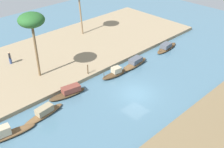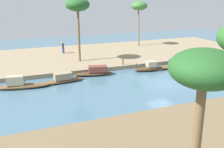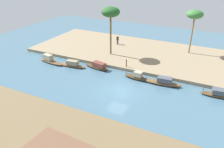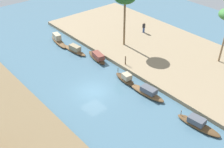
{
  "view_description": "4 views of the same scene",
  "coord_description": "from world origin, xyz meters",
  "px_view_note": "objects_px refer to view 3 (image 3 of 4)",
  "views": [
    {
      "loc": [
        19.93,
        16.7,
        18.34
      ],
      "look_at": [
        0.18,
        -3.79,
        1.01
      ],
      "focal_mm": 44.39,
      "sensor_mm": 36.0,
      "label": 1
    },
    {
      "loc": [
        13.74,
        20.9,
        8.63
      ],
      "look_at": [
        4.41,
        -3.18,
        0.55
      ],
      "focal_mm": 40.05,
      "sensor_mm": 36.0,
      "label": 2
    },
    {
      "loc": [
        -10.52,
        22.9,
        14.86
      ],
      "look_at": [
        2.54,
        -3.54,
        0.41
      ],
      "focal_mm": 36.96,
      "sensor_mm": 36.0,
      "label": 3
    },
    {
      "loc": [
        -24.07,
        17.18,
        21.13
      ],
      "look_at": [
        0.51,
        -3.33,
        0.83
      ],
      "focal_mm": 48.88,
      "sensor_mm": 36.0,
      "label": 4
    }
  ],
  "objects_px": {
    "mooring_post": "(126,63)",
    "palm_tree_left_far": "(111,13)",
    "sampan_midstream": "(137,76)",
    "person_on_near_bank": "(118,40)",
    "sampan_with_red_awning": "(97,66)",
    "sampan_open_hull": "(50,60)",
    "sampan_downstream_large": "(163,82)",
    "palm_tree_left_near": "(195,15)",
    "sampan_foreground": "(72,64)",
    "sampan_upstream_small": "(221,94)"
  },
  "relations": [
    {
      "from": "mooring_post",
      "to": "palm_tree_left_far",
      "type": "bearing_deg",
      "value": -39.96
    },
    {
      "from": "sampan_midstream",
      "to": "person_on_near_bank",
      "type": "distance_m",
      "value": 13.98
    },
    {
      "from": "sampan_midstream",
      "to": "sampan_with_red_awning",
      "type": "bearing_deg",
      "value": 0.72
    },
    {
      "from": "sampan_open_hull",
      "to": "person_on_near_bank",
      "type": "height_order",
      "value": "person_on_near_bank"
    },
    {
      "from": "sampan_open_hull",
      "to": "sampan_downstream_large",
      "type": "height_order",
      "value": "sampan_open_hull"
    },
    {
      "from": "sampan_midstream",
      "to": "sampan_open_hull",
      "type": "height_order",
      "value": "sampan_open_hull"
    },
    {
      "from": "sampan_midstream",
      "to": "mooring_post",
      "type": "relative_size",
      "value": 3.05
    },
    {
      "from": "sampan_with_red_awning",
      "to": "mooring_post",
      "type": "height_order",
      "value": "mooring_post"
    },
    {
      "from": "sampan_open_hull",
      "to": "palm_tree_left_near",
      "type": "bearing_deg",
      "value": -136.53
    },
    {
      "from": "sampan_open_hull",
      "to": "sampan_downstream_large",
      "type": "bearing_deg",
      "value": -168.64
    },
    {
      "from": "sampan_midstream",
      "to": "sampan_foreground",
      "type": "xyz_separation_m",
      "value": [
        10.59,
        0.49,
        -0.04
      ]
    },
    {
      "from": "sampan_upstream_small",
      "to": "sampan_foreground",
      "type": "height_order",
      "value": "sampan_foreground"
    },
    {
      "from": "sampan_foreground",
      "to": "person_on_near_bank",
      "type": "height_order",
      "value": "person_on_near_bank"
    },
    {
      "from": "palm_tree_left_far",
      "to": "sampan_with_red_awning",
      "type": "bearing_deg",
      "value": 94.38
    },
    {
      "from": "sampan_foreground",
      "to": "person_on_near_bank",
      "type": "relative_size",
      "value": 2.92
    },
    {
      "from": "sampan_with_red_awning",
      "to": "palm_tree_left_near",
      "type": "relative_size",
      "value": 0.62
    },
    {
      "from": "sampan_upstream_small",
      "to": "palm_tree_left_near",
      "type": "height_order",
      "value": "palm_tree_left_near"
    },
    {
      "from": "sampan_open_hull",
      "to": "sampan_with_red_awning",
      "type": "bearing_deg",
      "value": -161.19
    },
    {
      "from": "sampan_midstream",
      "to": "sampan_downstream_large",
      "type": "distance_m",
      "value": 3.73
    },
    {
      "from": "sampan_open_hull",
      "to": "sampan_foreground",
      "type": "relative_size",
      "value": 1.04
    },
    {
      "from": "sampan_upstream_small",
      "to": "sampan_downstream_large",
      "type": "relative_size",
      "value": 0.99
    },
    {
      "from": "sampan_with_red_awning",
      "to": "palm_tree_left_far",
      "type": "relative_size",
      "value": 0.57
    },
    {
      "from": "sampan_with_red_awning",
      "to": "palm_tree_left_near",
      "type": "xyz_separation_m",
      "value": [
        -11.58,
        -12.13,
        6.54
      ]
    },
    {
      "from": "sampan_with_red_awning",
      "to": "person_on_near_bank",
      "type": "bearing_deg",
      "value": -71.18
    },
    {
      "from": "sampan_midstream",
      "to": "sampan_open_hull",
      "type": "bearing_deg",
      "value": 9.29
    },
    {
      "from": "sampan_midstream",
      "to": "palm_tree_left_near",
      "type": "relative_size",
      "value": 0.51
    },
    {
      "from": "sampan_foreground",
      "to": "mooring_post",
      "type": "relative_size",
      "value": 4.04
    },
    {
      "from": "sampan_foreground",
      "to": "palm_tree_left_far",
      "type": "relative_size",
      "value": 0.62
    },
    {
      "from": "mooring_post",
      "to": "palm_tree_left_near",
      "type": "xyz_separation_m",
      "value": [
        -7.46,
        -10.56,
        5.87
      ]
    },
    {
      "from": "sampan_with_red_awning",
      "to": "sampan_upstream_small",
      "type": "height_order",
      "value": "sampan_with_red_awning"
    },
    {
      "from": "palm_tree_left_far",
      "to": "mooring_post",
      "type": "bearing_deg",
      "value": 140.04
    },
    {
      "from": "person_on_near_bank",
      "to": "palm_tree_left_near",
      "type": "bearing_deg",
      "value": -67.59
    },
    {
      "from": "sampan_upstream_small",
      "to": "sampan_foreground",
      "type": "bearing_deg",
      "value": -4.71
    },
    {
      "from": "sampan_upstream_small",
      "to": "mooring_post",
      "type": "relative_size",
      "value": 4.06
    },
    {
      "from": "person_on_near_bank",
      "to": "palm_tree_left_near",
      "type": "relative_size",
      "value": 0.23
    },
    {
      "from": "person_on_near_bank",
      "to": "palm_tree_left_far",
      "type": "height_order",
      "value": "palm_tree_left_far"
    },
    {
      "from": "sampan_midstream",
      "to": "palm_tree_left_near",
      "type": "xyz_separation_m",
      "value": [
        -4.95,
        -12.78,
        6.55
      ]
    },
    {
      "from": "sampan_open_hull",
      "to": "sampan_upstream_small",
      "type": "relative_size",
      "value": 1.03
    },
    {
      "from": "palm_tree_left_near",
      "to": "sampan_open_hull",
      "type": "bearing_deg",
      "value": 34.58
    },
    {
      "from": "sampan_downstream_large",
      "to": "mooring_post",
      "type": "relative_size",
      "value": 4.12
    },
    {
      "from": "sampan_open_hull",
      "to": "mooring_post",
      "type": "height_order",
      "value": "mooring_post"
    },
    {
      "from": "mooring_post",
      "to": "sampan_upstream_small",
      "type": "bearing_deg",
      "value": 170.95
    },
    {
      "from": "sampan_open_hull",
      "to": "sampan_upstream_small",
      "type": "distance_m",
      "value": 25.57
    },
    {
      "from": "sampan_midstream",
      "to": "sampan_foreground",
      "type": "bearing_deg",
      "value": 8.99
    },
    {
      "from": "sampan_open_hull",
      "to": "sampan_foreground",
      "type": "distance_m",
      "value": 4.11
    },
    {
      "from": "sampan_downstream_large",
      "to": "palm_tree_left_near",
      "type": "height_order",
      "value": "palm_tree_left_near"
    },
    {
      "from": "sampan_with_red_awning",
      "to": "sampan_foreground",
      "type": "bearing_deg",
      "value": 26.48
    },
    {
      "from": "sampan_with_red_awning",
      "to": "mooring_post",
      "type": "xyz_separation_m",
      "value": [
        -4.12,
        -1.57,
        0.67
      ]
    },
    {
      "from": "person_on_near_bank",
      "to": "palm_tree_left_near",
      "type": "xyz_separation_m",
      "value": [
        -13.16,
        -1.49,
        5.72
      ]
    },
    {
      "from": "sampan_upstream_small",
      "to": "sampan_downstream_large",
      "type": "distance_m",
      "value": 7.13
    }
  ]
}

